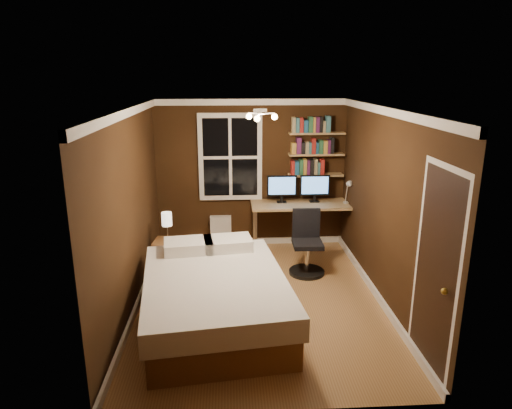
{
  "coord_description": "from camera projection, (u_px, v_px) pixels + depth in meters",
  "views": [
    {
      "loc": [
        -0.37,
        -5.48,
        2.88
      ],
      "look_at": [
        -0.02,
        0.45,
        1.18
      ],
      "focal_mm": 32.0,
      "sensor_mm": 36.0,
      "label": 1
    }
  ],
  "objects": [
    {
      "name": "books_row_lower",
      "position": [
        316.0,
        167.0,
        7.65
      ],
      "size": [
        0.54,
        0.16,
        0.23
      ],
      "primitive_type": null,
      "color": "maroon",
      "rests_on": "bookshelf_lower"
    },
    {
      "name": "wall_back",
      "position": [
        251.0,
        174.0,
        7.74
      ],
      "size": [
        3.2,
        0.04,
        2.5
      ],
      "primitive_type": "cube",
      "color": "black",
      "rests_on": "ground"
    },
    {
      "name": "desk",
      "position": [
        303.0,
        207.0,
        7.6
      ],
      "size": [
        1.72,
        0.64,
        0.82
      ],
      "color": "#9B7C4B",
      "rests_on": "ground"
    },
    {
      "name": "books_row_upper",
      "position": [
        317.0,
        125.0,
        7.46
      ],
      "size": [
        0.6,
        0.16,
        0.23
      ],
      "primitive_type": null,
      "color": "#285E3B",
      "rests_on": "bookshelf_upper"
    },
    {
      "name": "radiator",
      "position": [
        221.0,
        231.0,
        7.88
      ],
      "size": [
        0.36,
        0.13,
        0.54
      ],
      "primitive_type": "cube",
      "color": "silver",
      "rests_on": "ground"
    },
    {
      "name": "bookshelf_middle",
      "position": [
        316.0,
        154.0,
        7.59
      ],
      "size": [
        0.92,
        0.22,
        0.03
      ],
      "primitive_type": "cube",
      "color": "#9B7C4B",
      "rests_on": "wall_back"
    },
    {
      "name": "bookshelf_lower",
      "position": [
        315.0,
        175.0,
        7.69
      ],
      "size": [
        0.92,
        0.22,
        0.03
      ],
      "primitive_type": "cube",
      "color": "#9B7C4B",
      "rests_on": "wall_back"
    },
    {
      "name": "monitor_right",
      "position": [
        315.0,
        188.0,
        7.61
      ],
      "size": [
        0.5,
        0.12,
        0.46
      ],
      "primitive_type": null,
      "color": "black",
      "rests_on": "desk"
    },
    {
      "name": "nightstand",
      "position": [
        169.0,
        257.0,
        6.82
      ],
      "size": [
        0.45,
        0.45,
        0.51
      ],
      "primitive_type": "cube",
      "rotation": [
        0.0,
        0.0,
        -0.1
      ],
      "color": "brown",
      "rests_on": "ground"
    },
    {
      "name": "wall_right",
      "position": [
        384.0,
        207.0,
        5.82
      ],
      "size": [
        0.04,
        4.2,
        2.5
      ],
      "primitive_type": "cube",
      "color": "black",
      "rests_on": "ground"
    },
    {
      "name": "ceiling_fixture",
      "position": [
        260.0,
        117.0,
        5.31
      ],
      "size": [
        0.44,
        0.44,
        0.18
      ],
      "primitive_type": null,
      "color": "beige",
      "rests_on": "ceiling"
    },
    {
      "name": "books_row_middle",
      "position": [
        316.0,
        146.0,
        7.56
      ],
      "size": [
        0.66,
        0.16,
        0.23
      ],
      "primitive_type": null,
      "color": "navy",
      "rests_on": "bookshelf_middle"
    },
    {
      "name": "bookshelf_upper",
      "position": [
        317.0,
        133.0,
        7.49
      ],
      "size": [
        0.92,
        0.22,
        0.03
      ],
      "primitive_type": "cube",
      "color": "#9B7C4B",
      "rests_on": "wall_back"
    },
    {
      "name": "office_chair",
      "position": [
        307.0,
        250.0,
        6.8
      ],
      "size": [
        0.53,
        0.53,
        0.96
      ],
      "rotation": [
        0.0,
        0.0,
        -0.02
      ],
      "color": "black",
      "rests_on": "ground"
    },
    {
      "name": "bed",
      "position": [
        215.0,
        297.0,
        5.42
      ],
      "size": [
        1.89,
        2.44,
        0.76
      ],
      "rotation": [
        0.0,
        0.0,
        0.13
      ],
      "color": "brown",
      "rests_on": "ground"
    },
    {
      "name": "floor",
      "position": [
        259.0,
        299.0,
        6.07
      ],
      "size": [
        4.2,
        4.2,
        0.0
      ],
      "primitive_type": "plane",
      "color": "olive",
      "rests_on": "ground"
    },
    {
      "name": "desk_lamp",
      "position": [
        348.0,
        191.0,
        7.46
      ],
      "size": [
        0.14,
        0.32,
        0.44
      ],
      "primitive_type": null,
      "color": "silver",
      "rests_on": "desk"
    },
    {
      "name": "door_knob",
      "position": [
        444.0,
        291.0,
        4.11
      ],
      "size": [
        0.06,
        0.06,
        0.06
      ],
      "primitive_type": "sphere",
      "color": "gold",
      "rests_on": "door"
    },
    {
      "name": "bedside_lamp",
      "position": [
        167.0,
        227.0,
        6.69
      ],
      "size": [
        0.15,
        0.15,
        0.44
      ],
      "primitive_type": null,
      "color": "beige",
      "rests_on": "nightstand"
    },
    {
      "name": "door",
      "position": [
        435.0,
        275.0,
        4.39
      ],
      "size": [
        0.03,
        0.82,
        2.05
      ],
      "primitive_type": null,
      "color": "black",
      "rests_on": "ground"
    },
    {
      "name": "monitor_left",
      "position": [
        282.0,
        189.0,
        7.58
      ],
      "size": [
        0.5,
        0.12,
        0.46
      ],
      "primitive_type": null,
      "color": "black",
      "rests_on": "desk"
    },
    {
      "name": "ceiling",
      "position": [
        260.0,
        108.0,
        5.38
      ],
      "size": [
        3.2,
        4.2,
        0.02
      ],
      "primitive_type": "cube",
      "color": "white",
      "rests_on": "wall_back"
    },
    {
      "name": "window",
      "position": [
        230.0,
        157.0,
        7.6
      ],
      "size": [
        1.06,
        0.06,
        1.46
      ],
      "primitive_type": "cube",
      "color": "white",
      "rests_on": "wall_back"
    },
    {
      "name": "wall_left",
      "position": [
        130.0,
        211.0,
        5.63
      ],
      "size": [
        0.04,
        4.2,
        2.5
      ],
      "primitive_type": "cube",
      "color": "black",
      "rests_on": "ground"
    }
  ]
}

